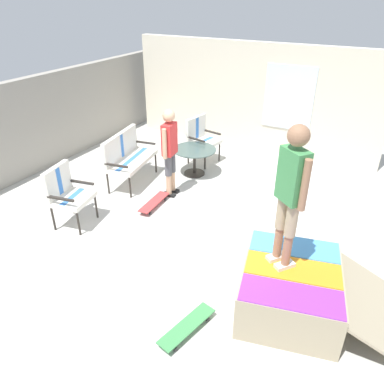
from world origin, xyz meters
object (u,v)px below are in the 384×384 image
at_px(patio_bench, 127,154).
at_px(person_watching, 170,147).
at_px(patio_chair_near_house, 200,136).
at_px(patio_chair_by_wall, 66,191).
at_px(patio_table, 194,156).
at_px(skateboard_spare, 187,326).
at_px(skate_ramp, 293,288).
at_px(skateboard_by_bench, 154,202).
at_px(person_skater, 291,189).

distance_m(patio_bench, person_watching, 1.09).
distance_m(patio_chair_near_house, patio_chair_by_wall, 3.38).
distance_m(patio_bench, patio_chair_by_wall, 1.70).
distance_m(patio_table, skateboard_spare, 4.17).
bearing_deg(person_watching, skate_ramp, -121.88).
bearing_deg(patio_chair_near_house, skateboard_by_bench, -174.48).
bearing_deg(patio_table, person_skater, -135.80).
xyz_separation_m(patio_bench, patio_table, (0.95, -1.01, -0.21)).
bearing_deg(skate_ramp, patio_table, 46.04).
relative_size(patio_chair_near_house, skateboard_spare, 1.24).
relative_size(patio_chair_near_house, person_skater, 0.59).
height_order(patio_chair_by_wall, skateboard_by_bench, patio_chair_by_wall).
height_order(skate_ramp, patio_bench, patio_bench).
bearing_deg(patio_chair_by_wall, skateboard_by_bench, -40.26).
relative_size(patio_chair_near_house, skateboard_by_bench, 1.26).
relative_size(patio_chair_by_wall, person_skater, 0.59).
bearing_deg(patio_chair_by_wall, patio_table, -19.58).
height_order(patio_chair_near_house, skateboard_by_bench, patio_chair_near_house).
relative_size(person_skater, skateboard_spare, 2.09).
height_order(patio_table, skateboard_by_bench, patio_table).
relative_size(patio_table, person_watching, 0.54).
bearing_deg(patio_chair_by_wall, patio_chair_near_house, -12.48).
distance_m(skate_ramp, patio_bench, 4.25).
relative_size(patio_bench, patio_chair_by_wall, 1.30).
bearing_deg(skateboard_by_bench, skateboard_spare, -138.56).
height_order(patio_bench, patio_chair_near_house, same).
height_order(patio_chair_near_house, patio_chair_by_wall, same).
bearing_deg(patio_bench, skateboard_spare, -133.22).
bearing_deg(skateboard_by_bench, person_skater, -114.06).
xyz_separation_m(skate_ramp, patio_chair_near_house, (3.39, 3.05, 0.31)).
bearing_deg(patio_table, patio_chair_near_house, 17.91).
distance_m(skate_ramp, patio_chair_near_house, 4.57).
relative_size(person_watching, person_skater, 0.96).
relative_size(patio_chair_by_wall, person_watching, 0.62).
xyz_separation_m(skate_ramp, skateboard_by_bench, (1.20, 2.84, -0.22)).
relative_size(skate_ramp, person_skater, 1.27).
distance_m(person_skater, skateboard_by_bench, 3.27).
bearing_deg(skateboard_spare, person_watching, 34.83).
distance_m(patio_chair_by_wall, person_skater, 3.72).
relative_size(patio_chair_near_house, person_watching, 0.62).
height_order(patio_chair_near_house, patio_table, patio_chair_near_house).
height_order(skate_ramp, patio_table, skate_ramp).
relative_size(person_skater, skateboard_by_bench, 2.13).
bearing_deg(patio_chair_near_house, patio_bench, 153.58).
bearing_deg(person_skater, patio_chair_by_wall, 88.94).
relative_size(person_watching, skateboard_by_bench, 2.04).
height_order(patio_table, person_watching, person_watching).
bearing_deg(skateboard_by_bench, patio_bench, 60.08).
xyz_separation_m(patio_bench, patio_chair_near_house, (1.61, -0.80, -0.00)).
bearing_deg(patio_bench, person_watching, -91.72).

